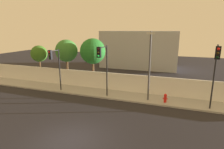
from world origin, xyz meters
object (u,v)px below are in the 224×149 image
Objects in this scene: fire_hydrant at (165,98)px; roadside_tree_midleft at (67,51)px; traffic_light_left at (55,61)px; traffic_light_center at (103,61)px; roadside_tree_leftmost at (39,54)px; roadside_tree_midright at (93,51)px; traffic_light_right at (216,65)px; street_lamp_curbside at (150,61)px.

roadside_tree_midleft is at bearing 165.65° from fire_hydrant.
traffic_light_left is at bearing -176.35° from fire_hydrant.
roadside_tree_leftmost is at bearing 158.92° from traffic_light_center.
roadside_tree_midright is (-8.29, 3.00, 3.40)m from fire_hydrant.
traffic_light_right is 0.84× the size of street_lamp_curbside.
street_lamp_curbside is at bearing -17.38° from roadside_tree_midleft.
roadside_tree_midleft reaches higher than fire_hydrant.
fire_hydrant is 0.18× the size of roadside_tree_leftmost.
traffic_light_left is 5.33m from traffic_light_center.
traffic_light_right reaches higher than traffic_light_center.
traffic_light_right reaches higher than fire_hydrant.
fire_hydrant is (5.44, 0.98, -3.11)m from traffic_light_center.
traffic_light_center is at bearing -54.42° from roadside_tree_midright.
roadside_tree_midleft reaches higher than traffic_light_left.
roadside_tree_leftmost is (-15.77, 3.00, 2.82)m from fire_hydrant.
roadside_tree_midleft reaches higher than traffic_light_center.
traffic_light_right is 4.91m from street_lamp_curbside.
traffic_light_left is 3.86m from roadside_tree_midleft.
traffic_light_center is (5.31, -0.30, 0.39)m from traffic_light_left.
fire_hydrant is (1.47, 0.21, -3.23)m from street_lamp_curbside.
roadside_tree_midright is (-2.85, 3.98, 0.29)m from traffic_light_center.
street_lamp_curbside is at bearing -171.85° from fire_hydrant.
fire_hydrant is at bearing -19.87° from roadside_tree_midright.
traffic_light_left is at bearing -75.27° from roadside_tree_midleft.
roadside_tree_midleft is at bearing 162.62° from street_lamp_curbside.
traffic_light_left is 9.31m from street_lamp_curbside.
roadside_tree_leftmost is 4.08m from roadside_tree_midleft.
traffic_light_right reaches higher than traffic_light_left.
roadside_tree_midleft is 0.96× the size of roadside_tree_midright.
fire_hydrant is 0.15× the size of roadside_tree_midleft.
traffic_light_right is (14.14, -0.24, 0.59)m from traffic_light_left.
traffic_light_right is 15.61m from roadside_tree_midleft.
roadside_tree_midleft is at bearing 165.44° from traffic_light_right.
traffic_light_right is at bearing 0.36° from traffic_light_center.
roadside_tree_leftmost reaches higher than fire_hydrant.
traffic_light_center is at bearing -169.77° from fire_hydrant.
roadside_tree_leftmost is (-19.16, 3.92, -0.49)m from traffic_light_right.
roadside_tree_midright is at bearing 160.13° from fire_hydrant.
roadside_tree_leftmost is (-10.32, 3.98, -0.29)m from traffic_light_center.
roadside_tree_midright is at bearing 161.43° from traffic_light_right.
traffic_light_left is at bearing 179.02° from traffic_light_right.
traffic_light_left is 6.22m from roadside_tree_leftmost.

